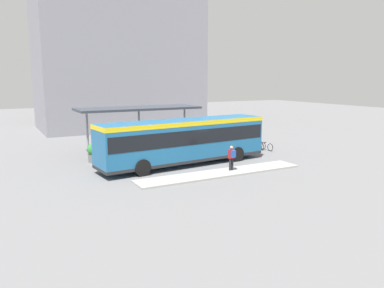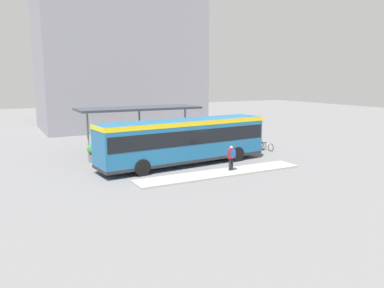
{
  "view_description": "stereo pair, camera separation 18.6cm",
  "coord_description": "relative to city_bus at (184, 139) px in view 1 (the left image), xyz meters",
  "views": [
    {
      "loc": [
        -11.57,
        -22.49,
        5.86
      ],
      "look_at": [
        0.61,
        0.0,
        1.4
      ],
      "focal_mm": 35.0,
      "sensor_mm": 36.0,
      "label": 1
    },
    {
      "loc": [
        -11.41,
        -22.58,
        5.86
      ],
      "look_at": [
        0.61,
        0.0,
        1.4
      ],
      "focal_mm": 35.0,
      "sensor_mm": 36.0,
      "label": 2
    }
  ],
  "objects": [
    {
      "name": "potted_planter_near_shelter",
      "position": [
        -5.3,
        3.8,
        -1.11
      ],
      "size": [
        0.93,
        0.93,
        1.38
      ],
      "color": "slate",
      "rests_on": "ground_plane"
    },
    {
      "name": "curb_island",
      "position": [
        0.83,
        -3.42,
        -1.77
      ],
      "size": [
        11.19,
        1.8,
        0.12
      ],
      "color": "#9E9E99",
      "rests_on": "ground_plane"
    },
    {
      "name": "pedestrian_waiting",
      "position": [
        1.67,
        -3.31,
        -0.8
      ],
      "size": [
        0.4,
        0.41,
        1.58
      ],
      "rotation": [
        0.0,
        0.0,
        1.62
      ],
      "color": "#232328",
      "rests_on": "curb_island"
    },
    {
      "name": "bicycle_white",
      "position": [
        8.45,
        1.46,
        -1.49
      ],
      "size": [
        0.48,
        1.52,
        0.66
      ],
      "rotation": [
        0.0,
        0.0,
        -1.51
      ],
      "color": "black",
      "rests_on": "ground_plane"
    },
    {
      "name": "bicycle_green",
      "position": [
        8.48,
        2.84,
        -1.45
      ],
      "size": [
        0.48,
        1.72,
        0.74
      ],
      "rotation": [
        0.0,
        0.0,
        -1.64
      ],
      "color": "black",
      "rests_on": "ground_plane"
    },
    {
      "name": "city_bus",
      "position": [
        0.0,
        0.0,
        0.0
      ],
      "size": [
        12.36,
        3.57,
        3.12
      ],
      "rotation": [
        0.0,
        0.0,
        0.09
      ],
      "color": "#1E6093",
      "rests_on": "ground_plane"
    },
    {
      "name": "station_building",
      "position": [
        2.65,
        22.38,
        7.68
      ],
      "size": [
        18.75,
        10.49,
        19.02
      ],
      "color": "gray",
      "rests_on": "ground_plane"
    },
    {
      "name": "ground_plane",
      "position": [
        -0.01,
        -0.0,
        -1.83
      ],
      "size": [
        120.0,
        120.0,
        0.0
      ],
      "primitive_type": "plane",
      "color": "slate"
    },
    {
      "name": "station_shelter",
      "position": [
        -0.98,
        6.15,
        1.62
      ],
      "size": [
        9.83,
        3.42,
        3.62
      ],
      "color": "#383D47",
      "rests_on": "ground_plane"
    },
    {
      "name": "bicycle_blue",
      "position": [
        8.19,
        2.15,
        -1.49
      ],
      "size": [
        0.48,
        1.54,
        0.67
      ],
      "rotation": [
        0.0,
        0.0,
        1.44
      ],
      "color": "black",
      "rests_on": "ground_plane"
    }
  ]
}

